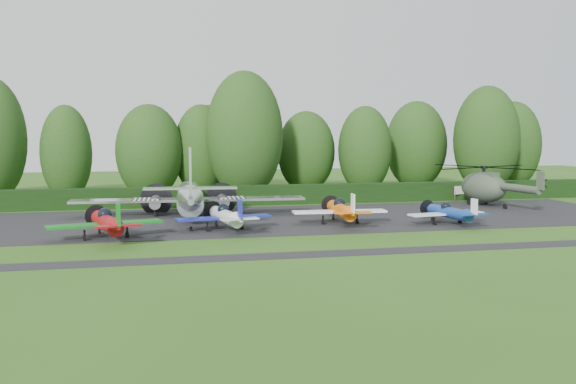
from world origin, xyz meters
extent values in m
plane|color=#2F5518|center=(0.00, 0.00, 0.00)|extent=(160.00, 160.00, 0.00)
cube|color=black|center=(0.00, 10.00, 0.00)|extent=(70.00, 18.00, 0.01)
cube|color=black|center=(0.00, -6.00, 0.00)|extent=(70.00, 2.00, 0.00)
cube|color=black|center=(0.00, 21.00, 0.00)|extent=(90.00, 1.60, 2.00)
cylinder|color=white|center=(-5.01, 12.64, 1.78)|extent=(2.16, 11.26, 2.16)
cone|color=white|center=(-5.01, 18.94, 1.78)|extent=(2.16, 1.41, 2.16)
cone|color=white|center=(-5.01, 5.88, 2.25)|extent=(2.16, 2.81, 2.16)
sphere|color=black|center=(-5.01, 18.04, 2.25)|extent=(1.41, 1.41, 1.41)
cube|color=white|center=(-5.01, 13.58, 1.50)|extent=(20.64, 2.25, 0.21)
cube|color=white|center=(-8.77, 13.58, 1.61)|extent=(2.44, 2.35, 0.05)
cube|color=white|center=(-1.26, 13.58, 1.61)|extent=(2.44, 2.35, 0.05)
cylinder|color=white|center=(-8.01, 14.14, 1.27)|extent=(1.03, 3.00, 1.03)
cylinder|color=white|center=(-2.01, 14.14, 1.27)|extent=(1.03, 3.00, 1.03)
cylinder|color=black|center=(-8.01, 16.25, 1.27)|extent=(3.00, 0.03, 3.00)
cylinder|color=black|center=(-2.01, 16.25, 1.27)|extent=(3.00, 0.03, 3.00)
cube|color=white|center=(-5.01, 5.13, 3.28)|extent=(7.04, 1.31, 0.13)
cube|color=white|center=(-5.01, 4.85, 4.60)|extent=(0.17, 2.06, 3.56)
cylinder|color=black|center=(-8.01, 13.76, 0.23)|extent=(0.23, 0.84, 0.84)
cylinder|color=black|center=(-2.01, 13.76, 0.23)|extent=(0.23, 0.84, 0.84)
cylinder|color=black|center=(-5.01, 4.76, 0.17)|extent=(0.17, 0.41, 0.41)
cylinder|color=maroon|center=(-11.43, 2.09, 1.25)|extent=(1.09, 6.23, 1.09)
sphere|color=black|center=(-11.43, 2.77, 1.76)|extent=(0.95, 0.95, 0.95)
cube|color=#106E1A|center=(-11.43, 2.66, 1.08)|extent=(7.93, 1.47, 0.16)
cube|color=maroon|center=(-11.43, -1.65, 1.53)|extent=(2.94, 0.79, 0.11)
cube|color=#106E1A|center=(-11.43, -1.76, 2.26)|extent=(0.11, 0.91, 1.47)
cylinder|color=black|center=(-11.43, 6.11, 1.25)|extent=(1.70, 0.02, 1.70)
cylinder|color=black|center=(-12.90, 2.43, 0.20)|extent=(0.16, 0.50, 0.50)
cylinder|color=black|center=(-9.96, 2.43, 0.20)|extent=(0.16, 0.50, 0.50)
cylinder|color=black|center=(-11.43, 5.03, 0.18)|extent=(0.14, 0.45, 0.45)
cylinder|color=silver|center=(-2.85, 4.21, 1.15)|extent=(1.01, 5.77, 1.01)
sphere|color=black|center=(-2.85, 4.84, 1.63)|extent=(0.88, 0.88, 0.88)
cube|color=#19209B|center=(-2.85, 4.73, 1.00)|extent=(7.35, 1.36, 0.15)
cube|color=silver|center=(-2.85, 0.75, 1.42)|extent=(2.73, 0.73, 0.10)
cube|color=#19209B|center=(-2.85, 0.64, 2.10)|extent=(0.10, 0.84, 1.36)
cylinder|color=black|center=(-2.85, 7.94, 1.15)|extent=(1.57, 0.02, 1.57)
cylinder|color=black|center=(-4.21, 4.52, 0.19)|extent=(0.15, 0.46, 0.46)
cylinder|color=black|center=(-1.48, 4.52, 0.19)|extent=(0.15, 0.46, 0.46)
cylinder|color=black|center=(-2.85, 6.94, 0.17)|extent=(0.13, 0.42, 0.42)
cylinder|color=orange|center=(6.68, 5.50, 1.21)|extent=(1.06, 6.05, 1.06)
sphere|color=black|center=(6.68, 6.16, 1.71)|extent=(0.92, 0.92, 0.92)
cube|color=white|center=(6.68, 6.05, 1.05)|extent=(7.70, 1.43, 0.15)
cube|color=orange|center=(6.68, 1.87, 1.49)|extent=(2.86, 0.77, 0.11)
cube|color=white|center=(6.68, 1.76, 2.20)|extent=(0.11, 0.88, 1.43)
cylinder|color=black|center=(6.68, 9.41, 1.21)|extent=(1.65, 0.02, 1.65)
cylinder|color=black|center=(5.25, 5.83, 0.20)|extent=(0.15, 0.48, 0.48)
cylinder|color=black|center=(8.11, 5.83, 0.20)|extent=(0.15, 0.48, 0.48)
cylinder|color=black|center=(6.68, 8.36, 0.18)|extent=(0.13, 0.44, 0.44)
cylinder|color=navy|center=(15.22, 3.51, 1.03)|extent=(0.90, 5.16, 0.90)
sphere|color=black|center=(15.22, 4.07, 1.46)|extent=(0.79, 0.79, 0.79)
cube|color=white|center=(15.22, 3.98, 0.89)|extent=(6.57, 1.22, 0.13)
cube|color=navy|center=(15.22, 0.41, 1.27)|extent=(2.44, 0.66, 0.09)
cube|color=white|center=(15.22, 0.31, 1.88)|extent=(0.09, 0.75, 1.22)
cylinder|color=black|center=(15.22, 6.84, 1.03)|extent=(1.41, 0.02, 1.41)
cylinder|color=black|center=(14.00, 3.79, 0.17)|extent=(0.13, 0.41, 0.41)
cylinder|color=black|center=(16.44, 3.79, 0.17)|extent=(0.13, 0.41, 0.41)
cylinder|color=black|center=(15.22, 5.95, 0.15)|extent=(0.11, 0.38, 0.38)
ellipsoid|color=#364132|center=(24.83, 15.30, 1.89)|extent=(3.27, 6.00, 3.14)
cylinder|color=#364132|center=(24.83, 10.58, 2.20)|extent=(0.73, 6.29, 0.73)
cube|color=#364132|center=(24.83, 7.33, 3.15)|extent=(0.13, 0.94, 1.68)
cylinder|color=black|center=(24.83, 15.30, 3.46)|extent=(0.31, 0.31, 0.84)
cylinder|color=black|center=(24.83, 15.30, 3.93)|extent=(0.73, 0.73, 0.26)
cylinder|color=black|center=(24.83, 15.30, 3.93)|extent=(12.58, 12.58, 0.06)
cube|color=#364132|center=(24.83, 14.46, 3.09)|extent=(0.94, 2.10, 0.73)
ellipsoid|color=black|center=(24.83, 16.97, 1.99)|extent=(1.99, 1.99, 1.79)
cylinder|color=black|center=(23.78, 16.14, 0.31)|extent=(0.19, 0.59, 0.59)
cylinder|color=black|center=(25.88, 16.14, 0.31)|extent=(0.19, 0.59, 0.59)
cylinder|color=black|center=(24.83, 11.94, 0.26)|extent=(0.17, 0.50, 0.50)
cylinder|color=#3F3326|center=(23.94, 20.24, 0.54)|extent=(0.11, 0.11, 1.07)
cylinder|color=#3F3326|center=(26.62, 20.24, 0.54)|extent=(0.11, 0.11, 1.07)
cube|color=beige|center=(25.28, 20.24, 1.16)|extent=(2.86, 0.07, 0.89)
cylinder|color=black|center=(32.10, 27.79, 2.14)|extent=(0.70, 0.70, 4.29)
ellipsoid|color=#1F3A12|center=(32.10, 27.79, 6.55)|extent=(7.96, 7.96, 13.10)
cylinder|color=black|center=(25.79, 34.37, 1.87)|extent=(0.70, 0.70, 3.75)
ellipsoid|color=#1F3A12|center=(25.79, 34.37, 5.73)|extent=(7.94, 7.94, 11.46)
cylinder|color=black|center=(17.43, 30.60, 1.74)|extent=(0.70, 0.70, 3.48)
ellipsoid|color=#1F3A12|center=(17.43, 30.60, 5.31)|extent=(6.54, 6.54, 10.62)
cylinder|color=black|center=(2.10, 27.24, 2.33)|extent=(0.70, 0.70, 4.67)
ellipsoid|color=#1F3A12|center=(2.10, 27.24, 7.13)|extent=(8.59, 8.59, 14.26)
cylinder|color=black|center=(-2.39, 30.75, 1.74)|extent=(0.70, 0.70, 3.49)
ellipsoid|color=#1F3A12|center=(-2.39, 30.75, 5.33)|extent=(6.38, 6.38, 10.65)
cylinder|color=black|center=(38.60, 32.40, 1.87)|extent=(0.70, 0.70, 3.74)
ellipsoid|color=#1F3A12|center=(38.60, 32.40, 5.72)|extent=(7.22, 7.22, 11.44)
cylinder|color=black|center=(-17.16, 29.36, 1.71)|extent=(0.70, 0.70, 3.41)
ellipsoid|color=#1F3A12|center=(-17.16, 29.36, 5.22)|extent=(5.49, 5.49, 10.43)
cylinder|color=black|center=(10.66, 33.09, 1.64)|extent=(0.70, 0.70, 3.28)
ellipsoid|color=#1F3A12|center=(10.66, 33.09, 5.01)|extent=(7.11, 7.11, 10.03)
cylinder|color=black|center=(-8.33, 29.52, 1.73)|extent=(0.70, 0.70, 3.46)
ellipsoid|color=#1F3A12|center=(-8.33, 29.52, 5.29)|extent=(7.42, 7.42, 10.59)
cylinder|color=black|center=(-0.34, 36.79, 1.78)|extent=(0.70, 0.70, 3.57)
ellipsoid|color=#1F3A12|center=(-0.34, 36.79, 5.45)|extent=(9.65, 9.65, 10.90)
camera|label=1|loc=(-8.62, -43.84, 7.68)|focal=40.00mm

